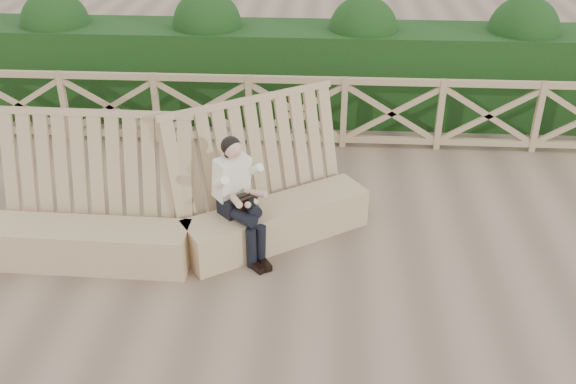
{
  "coord_description": "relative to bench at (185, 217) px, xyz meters",
  "views": [
    {
      "loc": [
        0.44,
        -5.51,
        4.24
      ],
      "look_at": [
        0.07,
        0.4,
        0.9
      ],
      "focal_mm": 40.0,
      "sensor_mm": 36.0,
      "label": 1
    }
  ],
  "objects": [
    {
      "name": "woman",
      "position": [
        0.64,
        -0.03,
        0.36
      ],
      "size": [
        0.73,
        0.8,
        1.4
      ],
      "rotation": [
        0.0,
        0.0,
        0.76
      ],
      "color": "black",
      "rests_on": "ground"
    },
    {
      "name": "ground",
      "position": [
        1.12,
        -0.62,
        -0.41
      ],
      "size": [
        60.0,
        60.0,
        0.0
      ],
      "primitive_type": "plane",
      "color": "brown",
      "rests_on": "ground"
    },
    {
      "name": "bench",
      "position": [
        0.0,
        0.0,
        0.0
      ],
      "size": [
        4.22,
        1.91,
        1.61
      ],
      "rotation": [
        0.0,
        0.0,
        0.33
      ],
      "color": "#9E835A",
      "rests_on": "ground"
    },
    {
      "name": "guardrail",
      "position": [
        1.12,
        2.88,
        0.15
      ],
      "size": [
        10.1,
        0.09,
        1.1
      ],
      "color": "#937E55",
      "rests_on": "ground"
    },
    {
      "name": "hedge",
      "position": [
        1.12,
        4.08,
        0.34
      ],
      "size": [
        12.0,
        1.2,
        1.5
      ],
      "primitive_type": "cube",
      "color": "black",
      "rests_on": "ground"
    }
  ]
}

